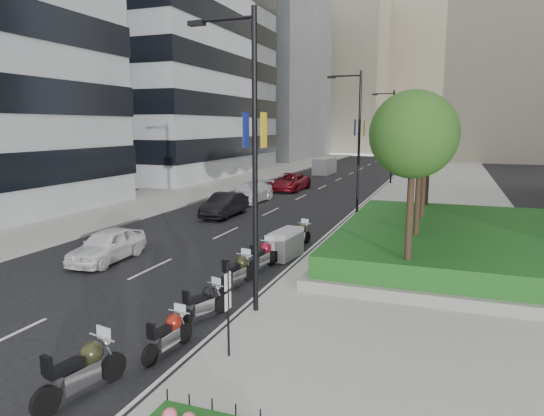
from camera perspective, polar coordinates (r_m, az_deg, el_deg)
The scene contains 31 objects.
ground at distance 16.48m, azimuth -17.56°, elevation -11.13°, with size 160.00×160.00×0.00m, color black.
sidewalk_right at distance 42.46m, azimuth 19.13°, elevation 1.51°, with size 10.00×100.00×0.15m, color #9E9B93.
sidewalk_left at distance 47.65m, azimuth -7.00°, elevation 2.82°, with size 8.00×100.00×0.15m, color #9E9B93.
lane_edge at distance 42.88m, azimuth 12.04°, elevation 1.82°, with size 0.12×100.00×0.01m, color silver.
lane_centre at distance 43.90m, azimuth 5.30°, elevation 2.17°, with size 0.12×100.00×0.01m, color silver.
building_grey_far at distance 89.18m, azimuth -2.19°, elevation 15.67°, with size 22.00×26.00×30.00m, color gray.
building_cream_right at distance 93.71m, azimuth 28.78°, elevation 16.08°, with size 28.00×24.00×36.00m, color #B7AD93.
building_cream_left at distance 115.98m, azimuth 6.52°, elevation 15.23°, with size 26.00×24.00×34.00m, color #B7AD93.
building_cream_centre at distance 132.96m, azimuth 17.38°, elevation 15.01°, with size 30.00×24.00×38.00m, color #B7AD93.
planter at distance 22.73m, azimuth 20.56°, elevation -4.63°, with size 10.00×14.00×0.40m, color gray.
hedge at distance 22.59m, azimuth 20.65°, elevation -3.15°, with size 9.40×13.40×0.80m, color #164D1C.
tree_0 at distance 16.12m, azimuth 16.31°, elevation 8.22°, with size 2.80×2.80×6.30m.
tree_1 at distance 20.11m, azimuth 17.13°, elevation 8.40°, with size 2.80×2.80×6.30m.
tree_2 at distance 24.10m, azimuth 17.67°, elevation 8.52°, with size 2.80×2.80×6.30m.
tree_3 at distance 28.10m, azimuth 18.07°, elevation 8.61°, with size 2.80×2.80×6.30m.
lamp_post_0 at distance 14.20m, azimuth -2.62°, elevation 7.00°, with size 2.34×0.45×9.00m.
lamp_post_1 at distance 30.58m, azimuth 9.93°, elevation 8.31°, with size 2.34×0.45×9.00m.
lamp_post_2 at distance 48.39m, azimuth 13.81°, elevation 8.64°, with size 2.34×0.45×9.00m.
parking_sign at distance 11.97m, azimuth -5.19°, elevation -11.29°, with size 0.06×0.32×2.50m.
motorcycle_0 at distance 11.57m, azimuth -21.37°, elevation -17.26°, with size 0.80×2.30×1.16m.
motorcycle_1 at distance 12.94m, azimuth -12.03°, elevation -14.28°, with size 0.65×1.96×0.97m.
motorcycle_2 at distance 14.81m, azimuth -7.98°, elevation -10.94°, with size 0.87×1.94×1.00m.
motorcycle_3 at distance 17.54m, azimuth -4.05°, elevation -7.40°, with size 0.73×2.18×1.09m.
motorcycle_4 at distance 19.39m, azimuth -1.11°, elevation -5.67°, with size 0.75×2.23×1.11m.
motorcycle_5 at distance 21.19m, azimuth 1.68°, elevation -4.27°, with size 1.04×2.16×1.24m.
motorcycle_6 at distance 23.19m, azimuth 3.24°, elevation -3.16°, with size 0.75×2.13×1.07m.
car_a at distance 21.84m, azimuth -18.81°, elevation -4.16°, with size 1.64×4.08×1.39m, color white.
car_b at distance 30.95m, azimuth -5.61°, elevation 0.37°, with size 1.56×4.47×1.47m, color black.
car_c at distance 36.42m, azimuth -2.55°, elevation 1.83°, with size 2.09×5.14×1.49m, color silver.
car_d at distance 43.20m, azimuth 2.08°, elevation 3.10°, with size 2.53×5.48×1.52m, color maroon.
delivery_van at distance 57.99m, azimuth 6.16°, elevation 4.85°, with size 1.95×4.57×1.88m.
Camera 1 is at (9.63, -12.08, 5.74)m, focal length 32.00 mm.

